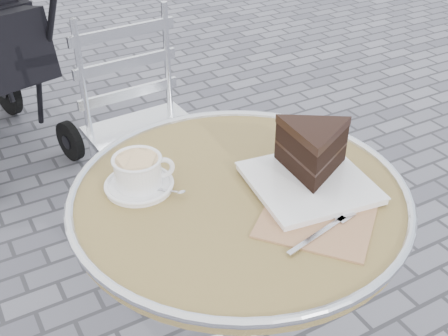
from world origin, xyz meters
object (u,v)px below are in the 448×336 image
cappuccino_set (139,175)px  cake_plate_set (312,157)px  cafe_table (238,251)px  bistro_chair (138,106)px

cappuccino_set → cake_plate_set: bearing=-11.0°
cafe_table → cake_plate_set: size_ratio=1.98×
cafe_table → cappuccino_set: 0.29m
cafe_table → bistro_chair: (0.11, 0.86, -0.05)m
bistro_chair → cafe_table: bearing=-99.7°
cake_plate_set → bistro_chair: (-0.05, 0.90, -0.27)m
cappuccino_set → bistro_chair: 0.83m
bistro_chair → cappuccino_set: bearing=-113.3°
cake_plate_set → bistro_chair: 0.94m
cake_plate_set → bistro_chair: cake_plate_set is taller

